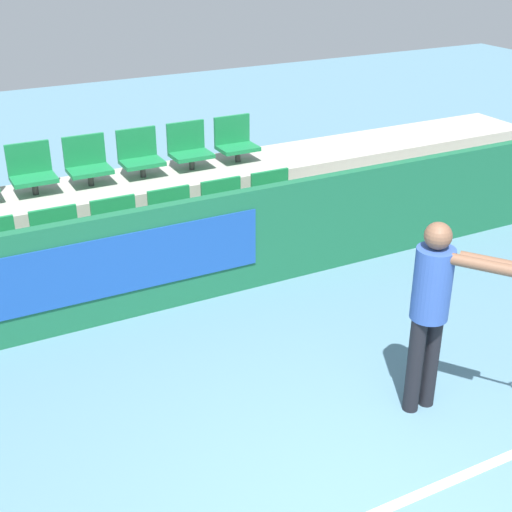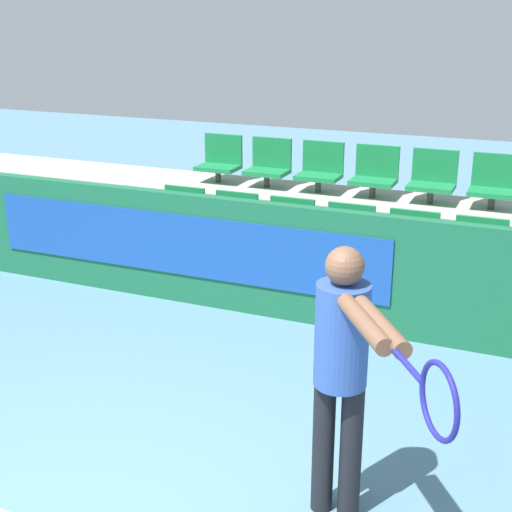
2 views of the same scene
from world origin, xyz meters
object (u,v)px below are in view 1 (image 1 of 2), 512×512
Objects in this scene: stadium_chair_8 at (87,162)px; stadium_chair_9 at (140,155)px; stadium_chair_5 at (273,197)px; tennis_player at (439,301)px; stadium_chair_11 at (235,141)px; stadium_chair_2 at (117,227)px; stadium_chair_3 at (173,216)px; stadium_chair_7 at (32,171)px; stadium_chair_1 at (58,238)px; stadium_chair_10 at (189,147)px; stadium_chair_4 at (225,207)px.

stadium_chair_8 and stadium_chair_9 have the same top height.
stadium_chair_9 is (-1.28, 1.02, 0.43)m from stadium_chair_5.
tennis_player reaches higher than stadium_chair_5.
stadium_chair_2 is at bearing -151.98° from stadium_chair_11.
tennis_player reaches higher than stadium_chair_3.
stadium_chair_7 is at bearing 180.00° from stadium_chair_8.
stadium_chair_1 is 1.00× the size of stadium_chair_7.
stadium_chair_8 is at bearing 180.00° from stadium_chair_10.
stadium_chair_4 is (1.28, 0.00, 0.00)m from stadium_chair_2.
stadium_chair_10 is at bearing 0.00° from stadium_chair_7.
stadium_chair_1 is at bearing -151.98° from stadium_chair_10.
stadium_chair_3 and stadium_chair_5 have the same top height.
stadium_chair_11 is at bearing 90.00° from stadium_chair_5.
stadium_chair_4 is (1.92, 0.00, 0.00)m from stadium_chair_1.
stadium_chair_5 is 1.00× the size of stadium_chair_9.
stadium_chair_5 is (0.64, 0.00, 0.00)m from stadium_chair_4.
stadium_chair_1 is at bearing 180.00° from stadium_chair_2.
stadium_chair_11 reaches higher than stadium_chair_1.
stadium_chair_7 is at bearing 180.00° from stadium_chair_11.
stadium_chair_4 is 0.64m from stadium_chair_5.
stadium_chair_1 is 0.34× the size of tennis_player.
tennis_player is (-0.36, -3.32, 0.33)m from stadium_chair_5.
stadium_chair_5 is 1.28m from stadium_chair_10.
stadium_chair_2 is 1.28m from stadium_chair_7.
stadium_chair_7 and stadium_chair_9 have the same top height.
stadium_chair_5 is 0.34× the size of tennis_player.
stadium_chair_10 is at bearing 57.94° from stadium_chair_3.
stadium_chair_9 is 1.00× the size of stadium_chair_11.
tennis_player reaches higher than stadium_chair_1.
stadium_chair_1 is 2.56m from stadium_chair_5.
stadium_chair_4 is at bearing -38.60° from stadium_chair_8.
stadium_chair_2 is at bearing 0.00° from stadium_chair_1.
stadium_chair_1 is 1.00× the size of stadium_chair_2.
stadium_chair_4 and stadium_chair_5 have the same top height.
stadium_chair_10 reaches higher than stadium_chair_5.
stadium_chair_10 is 0.34× the size of tennis_player.
stadium_chair_10 is 4.35m from tennis_player.
stadium_chair_8 is 1.00× the size of stadium_chair_9.
stadium_chair_8 reaches higher than stadium_chair_5.
stadium_chair_1 is at bearing 180.00° from stadium_chair_4.
stadium_chair_5 is at bearing 0.00° from stadium_chair_4.
stadium_chair_9 is (1.28, 1.02, 0.43)m from stadium_chair_1.
stadium_chair_10 is at bearing 180.00° from stadium_chair_11.
stadium_chair_7 and stadium_chair_8 have the same top height.
stadium_chair_3 is 1.00× the size of stadium_chair_8.
stadium_chair_7 is at bearing 151.98° from stadium_chair_4.
stadium_chair_2 is 1.00× the size of stadium_chair_10.
stadium_chair_7 is 0.34× the size of tennis_player.
stadium_chair_2 is 1.00× the size of stadium_chair_3.
tennis_player is at bearing -85.25° from stadium_chair_4.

